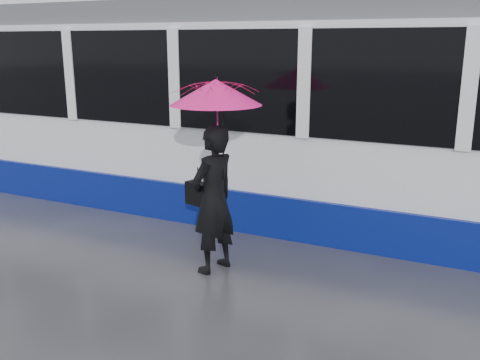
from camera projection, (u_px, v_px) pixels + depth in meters
The scene contains 6 objects.
ground at pixel (228, 269), 6.65m from camera, with size 90.00×90.00×0.00m, color #2B2B31.
rails at pixel (297, 212), 8.83m from camera, with size 34.00×1.51×0.02m.
tram at pixel (142, 104), 9.68m from camera, with size 26.00×2.56×3.35m.
woman at pixel (213, 200), 6.40m from camera, with size 0.66×0.43×1.80m, color black.
umbrella at pixel (216, 110), 6.10m from camera, with size 1.30×1.30×1.22m.
handbag at pixel (198, 194), 6.50m from camera, with size 0.35×0.22×0.46m.
Camera 1 is at (2.80, -5.48, 2.75)m, focal length 40.00 mm.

